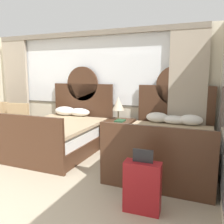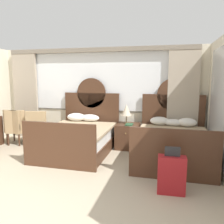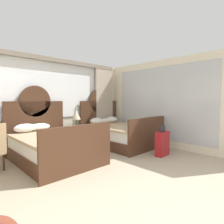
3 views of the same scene
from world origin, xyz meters
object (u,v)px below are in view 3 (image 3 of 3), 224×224
Objects in this scene: table_lamp_on_nightstand at (76,115)px; bed_near_mirror at (119,133)px; nightstand_between_beds at (79,137)px; suitcase_on_floor at (162,143)px; book_on_nightstand at (83,126)px; bed_near_window at (53,145)px.

bed_near_mirror is at bearing -28.28° from table_lamp_on_nightstand.
nightstand_between_beds is 0.82× the size of suitcase_on_floor.
table_lamp_on_nightstand is at bearing 117.23° from suitcase_on_floor.
suitcase_on_floor reaches higher than nightstand_between_beds.
bed_near_window is at bearing -158.60° from book_on_nightstand.
bed_near_window reaches higher than table_lamp_on_nightstand.
bed_near_window is 1.32m from book_on_nightstand.
bed_near_mirror is 8.29× the size of book_on_nightstand.
bed_near_mirror is (2.28, 0.01, 0.00)m from bed_near_window.
nightstand_between_beds is at bearing 116.75° from suitcase_on_floor.
bed_near_window reaches higher than book_on_nightstand.
suitcase_on_floor reaches higher than book_on_nightstand.
bed_near_mirror reaches higher than table_lamp_on_nightstand.
suitcase_on_floor is at bearing -91.20° from bed_near_mirror.
nightstand_between_beds is (-1.14, 0.58, -0.06)m from bed_near_mirror.
book_on_nightstand reaches higher than nightstand_between_beds.
table_lamp_on_nightstand is 1.97× the size of book_on_nightstand.
nightstand_between_beds is 0.36m from book_on_nightstand.
bed_near_window and bed_near_mirror have the same top height.
bed_near_window is 1.00× the size of bed_near_mirror.
book_on_nightstand is at bearing -58.22° from table_lamp_on_nightstand.
nightstand_between_beds is 0.69m from table_lamp_on_nightstand.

